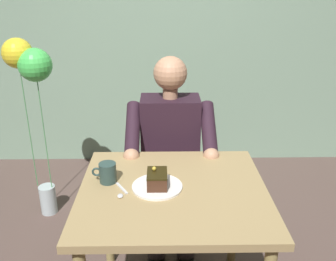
% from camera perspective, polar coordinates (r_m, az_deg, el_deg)
% --- Properties ---
extents(dining_table, '(0.87, 0.80, 0.73)m').
position_cam_1_polar(dining_table, '(1.78, 0.78, -11.62)').
color(dining_table, '#A28657').
rests_on(dining_table, ground).
extents(chair, '(0.42, 0.42, 0.91)m').
position_cam_1_polar(chair, '(2.48, 0.28, -4.53)').
color(chair, '#AD8D46').
rests_on(chair, ground).
extents(seated_person, '(0.53, 0.58, 1.22)m').
position_cam_1_polar(seated_person, '(2.26, 0.37, -3.53)').
color(seated_person, black).
rests_on(seated_person, ground).
extents(dessert_plate, '(0.24, 0.24, 0.01)m').
position_cam_1_polar(dessert_plate, '(1.73, -1.68, -8.67)').
color(dessert_plate, white).
rests_on(dessert_plate, dining_table).
extents(cake_slice, '(0.09, 0.13, 0.09)m').
position_cam_1_polar(cake_slice, '(1.71, -1.70, -7.51)').
color(cake_slice, '#432619').
rests_on(cake_slice, dessert_plate).
extents(coffee_cup, '(0.12, 0.08, 0.10)m').
position_cam_1_polar(coffee_cup, '(1.78, -9.36, -6.42)').
color(coffee_cup, '#2B423E').
rests_on(coffee_cup, dining_table).
extents(dessert_spoon, '(0.07, 0.14, 0.01)m').
position_cam_1_polar(dessert_spoon, '(1.71, -7.29, -9.44)').
color(dessert_spoon, silver).
rests_on(dessert_spoon, dining_table).
extents(balloon_display, '(0.32, 0.23, 1.29)m').
position_cam_1_polar(balloon_display, '(2.59, -20.44, 6.78)').
color(balloon_display, '#B2C1C6').
rests_on(balloon_display, ground).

